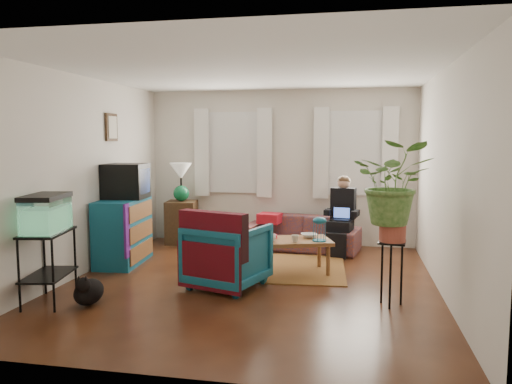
% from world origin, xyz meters
% --- Properties ---
extents(floor, '(4.50, 5.00, 0.01)m').
position_xyz_m(floor, '(0.00, 0.00, 0.00)').
color(floor, '#4F2B14').
rests_on(floor, ground).
extents(ceiling, '(4.50, 5.00, 0.01)m').
position_xyz_m(ceiling, '(0.00, 0.00, 2.60)').
color(ceiling, white).
rests_on(ceiling, wall_back).
extents(wall_back, '(4.50, 0.01, 2.60)m').
position_xyz_m(wall_back, '(0.00, 2.50, 1.30)').
color(wall_back, silver).
rests_on(wall_back, floor).
extents(wall_front, '(4.50, 0.01, 2.60)m').
position_xyz_m(wall_front, '(0.00, -2.50, 1.30)').
color(wall_front, silver).
rests_on(wall_front, floor).
extents(wall_left, '(0.01, 5.00, 2.60)m').
position_xyz_m(wall_left, '(-2.25, 0.00, 1.30)').
color(wall_left, silver).
rests_on(wall_left, floor).
extents(wall_right, '(0.01, 5.00, 2.60)m').
position_xyz_m(wall_right, '(2.25, 0.00, 1.30)').
color(wall_right, silver).
rests_on(wall_right, floor).
extents(window_left, '(1.08, 0.04, 1.38)m').
position_xyz_m(window_left, '(-0.80, 2.48, 1.55)').
color(window_left, white).
rests_on(window_left, wall_back).
extents(window_right, '(1.08, 0.04, 1.38)m').
position_xyz_m(window_right, '(1.25, 2.48, 1.55)').
color(window_right, white).
rests_on(window_right, wall_back).
extents(curtains_left, '(1.36, 0.06, 1.50)m').
position_xyz_m(curtains_left, '(-0.80, 2.40, 1.55)').
color(curtains_left, white).
rests_on(curtains_left, wall_back).
extents(curtains_right, '(1.36, 0.06, 1.50)m').
position_xyz_m(curtains_right, '(1.25, 2.40, 1.55)').
color(curtains_right, white).
rests_on(curtains_right, wall_back).
extents(picture_frame, '(0.04, 0.32, 0.40)m').
position_xyz_m(picture_frame, '(-2.21, 0.85, 1.95)').
color(picture_frame, '#3D2616').
rests_on(picture_frame, wall_left).
extents(area_rug, '(2.10, 1.73, 0.01)m').
position_xyz_m(area_rug, '(0.14, 0.81, 0.01)').
color(area_rug, brown).
rests_on(area_rug, floor).
extents(sofa, '(1.95, 1.05, 0.72)m').
position_xyz_m(sofa, '(0.41, 2.05, 0.36)').
color(sofa, brown).
rests_on(sofa, floor).
extents(seated_person, '(0.56, 0.64, 1.10)m').
position_xyz_m(seated_person, '(1.07, 1.93, 0.55)').
color(seated_person, black).
rests_on(seated_person, sofa).
extents(side_table, '(0.56, 0.56, 0.73)m').
position_xyz_m(side_table, '(-1.65, 2.17, 0.36)').
color(side_table, '#3C2C16').
rests_on(side_table, floor).
extents(table_lamp, '(0.42, 0.42, 0.66)m').
position_xyz_m(table_lamp, '(-1.65, 2.17, 1.04)').
color(table_lamp, white).
rests_on(table_lamp, side_table).
extents(dresser, '(0.60, 1.08, 0.93)m').
position_xyz_m(dresser, '(-1.99, 0.65, 0.47)').
color(dresser, '#135A73').
rests_on(dresser, floor).
extents(crt_tv, '(0.61, 0.56, 0.50)m').
position_xyz_m(crt_tv, '(-1.98, 0.76, 1.18)').
color(crt_tv, black).
rests_on(crt_tv, dresser).
extents(aquarium_stand, '(0.52, 0.77, 0.79)m').
position_xyz_m(aquarium_stand, '(-2.00, -1.12, 0.39)').
color(aquarium_stand, black).
rests_on(aquarium_stand, floor).
extents(aquarium, '(0.47, 0.70, 0.41)m').
position_xyz_m(aquarium, '(-2.00, -1.12, 1.00)').
color(aquarium, '#7FD899').
rests_on(aquarium, aquarium_stand).
extents(black_cat, '(0.35, 0.47, 0.36)m').
position_xyz_m(black_cat, '(-1.53, -1.12, 0.18)').
color(black_cat, black).
rests_on(black_cat, floor).
extents(armchair, '(1.03, 0.99, 0.85)m').
position_xyz_m(armchair, '(-0.24, -0.16, 0.43)').
color(armchair, navy).
rests_on(armchair, floor).
extents(serape_throw, '(0.88, 0.45, 0.70)m').
position_xyz_m(serape_throw, '(-0.34, -0.48, 0.60)').
color(serape_throw, '#9E0A0A').
rests_on(serape_throw, armchair).
extents(coffee_table, '(1.23, 0.92, 0.46)m').
position_xyz_m(coffee_table, '(0.40, 0.59, 0.23)').
color(coffee_table, brown).
rests_on(coffee_table, floor).
extents(cup_a, '(0.16, 0.16, 0.10)m').
position_xyz_m(cup_a, '(0.20, 0.41, 0.50)').
color(cup_a, white).
rests_on(cup_a, coffee_table).
extents(cup_b, '(0.13, 0.13, 0.09)m').
position_xyz_m(cup_b, '(0.51, 0.43, 0.50)').
color(cup_b, beige).
rests_on(cup_b, coffee_table).
extents(bowl, '(0.27, 0.27, 0.05)m').
position_xyz_m(bowl, '(0.66, 0.78, 0.48)').
color(bowl, white).
rests_on(bowl, coffee_table).
extents(snack_tray, '(0.43, 0.43, 0.04)m').
position_xyz_m(snack_tray, '(0.07, 0.64, 0.48)').
color(snack_tray, '#B21414').
rests_on(snack_tray, coffee_table).
extents(birdcage, '(0.23, 0.23, 0.32)m').
position_xyz_m(birdcage, '(0.81, 0.56, 0.62)').
color(birdcage, '#115B6B').
rests_on(birdcage, coffee_table).
extents(plant_stand, '(0.34, 0.34, 0.70)m').
position_xyz_m(plant_stand, '(1.65, -0.50, 0.35)').
color(plant_stand, black).
rests_on(plant_stand, floor).
extents(potted_plant, '(0.89, 0.80, 0.89)m').
position_xyz_m(potted_plant, '(1.65, -0.50, 1.19)').
color(potted_plant, '#599947').
rests_on(potted_plant, plant_stand).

